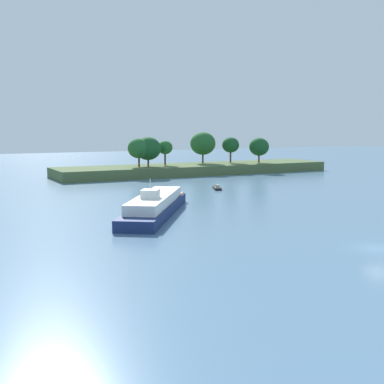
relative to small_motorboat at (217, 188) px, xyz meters
name	(u,v)px	position (x,y,z in m)	size (l,w,h in m)	color
ground_plane	(378,249)	(-10.25, -48.53, -0.24)	(400.00, 400.00, 0.00)	slate
treeline_island	(195,163)	(11.14, 30.29, 2.38)	(70.39, 14.73, 10.36)	#4C6038
small_motorboat	(217,188)	(0.00, 0.00, 0.00)	(2.89, 4.72, 0.92)	black
white_riverboat	(155,205)	(-21.64, -20.68, 1.02)	(18.25, 23.50, 5.19)	navy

